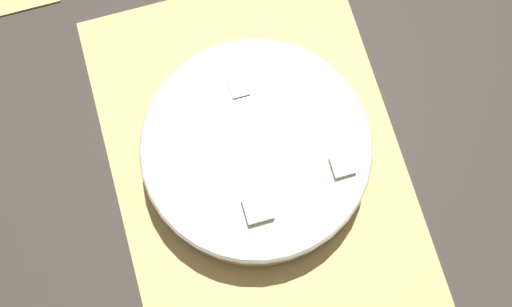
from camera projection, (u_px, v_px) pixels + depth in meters
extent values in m
plane|color=#2D2823|center=(256.00, 160.00, 0.87)|extent=(6.00, 6.00, 0.00)
cube|color=tan|center=(256.00, 159.00, 0.87)|extent=(0.48, 0.35, 0.01)
cube|color=#4C381E|center=(220.00, 36.00, 0.91)|extent=(0.01, 0.34, 0.00)
cube|color=#4C381E|center=(234.00, 84.00, 0.89)|extent=(0.01, 0.34, 0.00)
cube|color=#4C381E|center=(248.00, 133.00, 0.87)|extent=(0.01, 0.34, 0.00)
cube|color=#4C381E|center=(264.00, 185.00, 0.86)|extent=(0.01, 0.34, 0.00)
cube|color=#4C381E|center=(279.00, 239.00, 0.84)|extent=(0.01, 0.34, 0.00)
cube|color=#4C381E|center=(296.00, 295.00, 0.82)|extent=(0.01, 0.34, 0.00)
cylinder|color=silver|center=(256.00, 152.00, 0.84)|extent=(0.26, 0.26, 0.06)
torus|color=silver|center=(256.00, 147.00, 0.81)|extent=(0.27, 0.27, 0.01)
cylinder|color=beige|center=(278.00, 147.00, 0.83)|extent=(0.03, 0.03, 0.01)
cylinder|color=beige|center=(280.00, 188.00, 0.81)|extent=(0.03, 0.03, 0.01)
cylinder|color=beige|center=(246.00, 241.00, 0.81)|extent=(0.03, 0.03, 0.01)
cylinder|color=beige|center=(232.00, 223.00, 0.80)|extent=(0.03, 0.03, 0.01)
cylinder|color=beige|center=(215.00, 140.00, 0.83)|extent=(0.03, 0.03, 0.01)
cylinder|color=beige|center=(258.00, 192.00, 0.82)|extent=(0.03, 0.03, 0.01)
cylinder|color=beige|center=(208.00, 115.00, 0.85)|extent=(0.03, 0.03, 0.01)
cylinder|color=beige|center=(233.00, 175.00, 0.81)|extent=(0.03, 0.03, 0.01)
cylinder|color=beige|center=(202.00, 224.00, 0.79)|extent=(0.03, 0.03, 0.01)
cylinder|color=beige|center=(319.00, 143.00, 0.84)|extent=(0.03, 0.03, 0.01)
cylinder|color=beige|center=(233.00, 64.00, 0.84)|extent=(0.03, 0.03, 0.01)
cylinder|color=beige|center=(260.00, 115.00, 0.83)|extent=(0.03, 0.03, 0.01)
cube|color=beige|center=(179.00, 141.00, 0.86)|extent=(0.03, 0.03, 0.03)
cube|color=beige|center=(255.00, 94.00, 0.85)|extent=(0.03, 0.03, 0.03)
cube|color=beige|center=(299.00, 174.00, 0.83)|extent=(0.03, 0.03, 0.03)
cube|color=beige|center=(247.00, 124.00, 0.86)|extent=(0.03, 0.03, 0.03)
cube|color=beige|center=(249.00, 143.00, 0.83)|extent=(0.03, 0.03, 0.03)
cube|color=beige|center=(204.00, 154.00, 0.84)|extent=(0.02, 0.02, 0.02)
cube|color=beige|center=(342.00, 167.00, 0.80)|extent=(0.02, 0.02, 0.02)
cube|color=beige|center=(212.00, 192.00, 0.81)|extent=(0.03, 0.03, 0.03)
cube|color=beige|center=(237.00, 92.00, 0.83)|extent=(0.02, 0.02, 0.02)
cube|color=beige|center=(258.00, 211.00, 0.79)|extent=(0.03, 0.03, 0.03)
ellipsoid|color=#F9A338|center=(293.00, 233.00, 0.81)|extent=(0.03, 0.02, 0.01)
ellipsoid|color=#F9A338|center=(333.00, 158.00, 0.84)|extent=(0.03, 0.02, 0.01)
ellipsoid|color=#F9A338|center=(299.00, 106.00, 0.86)|extent=(0.03, 0.01, 0.01)
ellipsoid|color=#F9A338|center=(184.00, 204.00, 0.83)|extent=(0.03, 0.02, 0.01)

